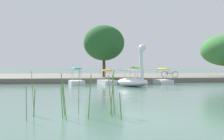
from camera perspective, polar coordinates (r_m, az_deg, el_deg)
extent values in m
plane|color=#47665B|center=(9.63, 1.22, -9.00)|extent=(552.65, 552.65, 0.00)
cube|color=#6B665B|center=(40.24, -5.65, -1.35)|extent=(119.99, 22.38, 0.51)
ellipsoid|color=white|center=(24.47, 3.89, -2.34)|extent=(3.04, 3.55, 0.71)
cylinder|color=white|center=(23.71, 5.64, 1.15)|extent=(0.51, 0.57, 2.56)
sphere|color=white|center=(23.69, 5.81, 4.24)|extent=(0.75, 0.75, 0.54)
cone|color=yellow|center=(23.54, 6.19, 4.26)|extent=(0.42, 0.42, 0.30)
cube|color=white|center=(24.62, 3.47, 0.00)|extent=(1.89, 1.95, 0.08)
cylinder|color=silver|center=(24.23, 2.48, -0.77)|extent=(0.04, 0.04, 0.64)
cylinder|color=silver|center=(25.04, 4.43, -0.73)|extent=(0.04, 0.04, 0.64)
cube|color=white|center=(28.55, 9.78, -2.25)|extent=(1.49, 2.20, 0.40)
ellipsoid|color=yellow|center=(28.51, 9.78, 0.20)|extent=(1.21, 1.35, 0.20)
cylinder|color=#B7B7BF|center=(28.79, 8.61, -0.81)|extent=(0.04, 0.04, 1.02)
cylinder|color=#B7B7BF|center=(29.14, 10.12, -0.80)|extent=(0.04, 0.04, 1.02)
cylinder|color=#B7B7BF|center=(27.90, 9.43, -0.86)|extent=(0.04, 0.04, 1.02)
cylinder|color=#B7B7BF|center=(28.27, 10.98, -0.84)|extent=(0.04, 0.04, 1.02)
cube|color=white|center=(27.48, 4.65, -2.29)|extent=(1.66, 2.38, 0.45)
ellipsoid|color=#8CCC38|center=(27.45, 4.65, 0.47)|extent=(1.17, 1.36, 0.20)
cylinder|color=#B7B7BF|center=(27.72, 3.54, -0.66)|extent=(0.04, 0.04, 1.10)
cylinder|color=#B7B7BF|center=(28.04, 4.91, -0.65)|extent=(0.04, 0.04, 1.10)
cylinder|color=#B7B7BF|center=(26.87, 4.38, -0.70)|extent=(0.04, 0.04, 1.10)
cylinder|color=#B7B7BF|center=(27.20, 5.78, -0.69)|extent=(0.04, 0.04, 1.10)
cube|color=white|center=(27.37, -0.99, -2.35)|extent=(1.67, 2.37, 0.41)
ellipsoid|color=orange|center=(27.34, -0.99, -0.07)|extent=(1.27, 1.23, 0.20)
cylinder|color=#B7B7BF|center=(27.56, -2.11, -0.99)|extent=(0.04, 0.04, 0.89)
cylinder|color=#B7B7BF|center=(27.87, -0.51, -0.97)|extent=(0.04, 0.04, 0.89)
cylinder|color=#B7B7BF|center=(26.82, -1.49, -1.03)|extent=(0.04, 0.04, 0.89)
cylinder|color=#B7B7BF|center=(27.14, 0.13, -1.01)|extent=(0.04, 0.04, 0.89)
cube|color=white|center=(26.91, -6.82, -2.43)|extent=(1.46, 2.50, 0.39)
ellipsoid|color=teal|center=(26.87, -6.82, 0.28)|extent=(1.04, 1.20, 0.20)
cylinder|color=#B7B7BF|center=(27.28, -7.71, -0.85)|extent=(0.04, 0.04, 1.08)
cylinder|color=#B7B7BF|center=(27.37, -6.17, -0.84)|extent=(0.04, 0.04, 1.08)
cylinder|color=#B7B7BF|center=(26.40, -7.49, -0.89)|extent=(0.04, 0.04, 1.08)
cylinder|color=#B7B7BF|center=(26.50, -5.90, -0.89)|extent=(0.04, 0.04, 1.08)
cylinder|color=#423323|center=(31.92, -1.55, 1.54)|extent=(0.31, 0.31, 3.26)
ellipsoid|color=#235628|center=(32.02, -1.55, 5.21)|extent=(5.02, 5.12, 3.78)
torus|color=black|center=(32.08, 11.97, -0.81)|extent=(0.64, 0.21, 0.66)
torus|color=black|center=(32.02, 10.02, -0.81)|extent=(0.64, 0.21, 0.66)
cube|color=black|center=(32.04, 11.00, -0.62)|extent=(0.96, 0.30, 0.04)
cylinder|color=black|center=(32.03, 10.61, -0.45)|extent=(0.03, 0.03, 0.28)
cylinder|color=#4C7F33|center=(10.23, -14.94, -4.28)|extent=(0.12, 0.07, 1.48)
cylinder|color=#4C7F33|center=(10.10, -6.38, -4.13)|extent=(0.04, 0.21, 1.54)
cylinder|color=#4C7F33|center=(9.11, 1.63, -6.91)|extent=(0.07, 0.13, 0.83)
cylinder|color=#4C7F33|center=(10.00, -9.40, -4.60)|extent=(0.14, 0.11, 1.40)
cylinder|color=#4C7F33|center=(9.20, -4.29, -5.12)|extent=(0.12, 0.07, 1.38)
cylinder|color=#4C7F33|center=(9.21, -16.09, -6.22)|extent=(0.03, 0.11, 1.03)
cylinder|color=#4C7F33|center=(10.08, -14.65, -6.08)|extent=(0.07, 0.15, 0.87)
cylinder|color=#4C7F33|center=(9.59, -0.35, -4.97)|extent=(0.14, 0.19, 1.34)
cylinder|color=#4C7F33|center=(9.44, -9.58, -6.22)|extent=(0.08, 0.04, 0.97)
cylinder|color=#4C7F33|center=(9.97, 0.05, -4.34)|extent=(0.15, 0.07, 1.49)
cylinder|color=#4C7F33|center=(9.95, 0.28, -4.73)|extent=(0.12, 0.16, 1.36)
cylinder|color=#4C7F33|center=(9.14, -9.06, -6.13)|extent=(0.13, 0.15, 1.07)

